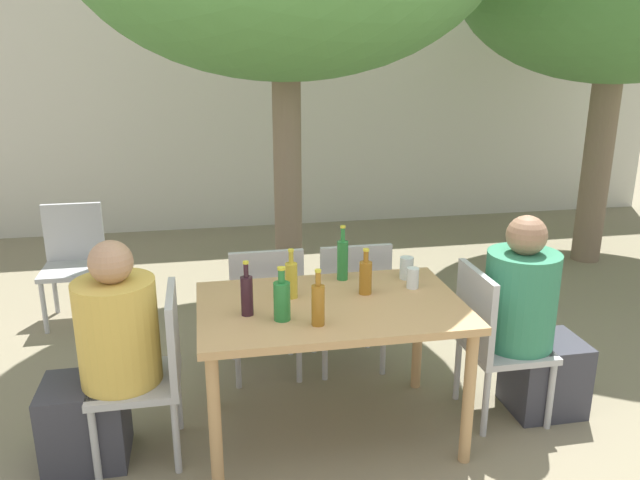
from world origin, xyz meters
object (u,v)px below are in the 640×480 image
patio_chair_1 (492,336)px  green_bottle_3 (282,300)px  wine_bottle_5 (247,294)px  drinking_glass_1 (413,278)px  amber_bottle_1 (366,276)px  green_bottle_2 (343,259)px  person_seated_1 (530,326)px  patio_chair_2 (266,305)px  drinking_glass_0 (406,268)px  amber_bottle_0 (318,304)px  patio_chair_0 (153,366)px  person_seated_0 (104,365)px  patio_chair_4 (74,256)px  patio_chair_3 (351,299)px  oil_cruet_4 (291,279)px  dining_table_front (331,319)px

patio_chair_1 → green_bottle_3: (-1.18, -0.15, 0.37)m
wine_bottle_5 → drinking_glass_1: (0.92, 0.19, -0.05)m
amber_bottle_1 → green_bottle_2: 0.24m
person_seated_1 → green_bottle_2: 1.11m
green_bottle_2 → green_bottle_3: bearing=-130.2°
patio_chair_2 → drinking_glass_0: size_ratio=6.98×
amber_bottle_1 → green_bottle_3: 0.54m
amber_bottle_0 → green_bottle_3: amber_bottle_0 is taller
drinking_glass_0 → patio_chair_2: bearing=153.0°
patio_chair_0 → person_seated_0: person_seated_0 is taller
patio_chair_2 → drinking_glass_0: 0.92m
patio_chair_0 → patio_chair_1: (1.82, 0.00, 0.00)m
wine_bottle_5 → person_seated_0: bearing=174.9°
green_bottle_2 → drinking_glass_0: bearing=-8.7°
patio_chair_1 → wine_bottle_5: bearing=92.7°
patio_chair_0 → patio_chair_4: bearing=-159.6°
patio_chair_3 → oil_cruet_4: 0.81m
person_seated_1 → green_bottle_3: person_seated_1 is taller
patio_chair_2 → amber_bottle_1: 0.83m
person_seated_0 → green_bottle_3: size_ratio=4.33×
dining_table_front → amber_bottle_1: 0.29m
green_bottle_3 → patio_chair_4: bearing=123.3°
patio_chair_3 → drinking_glass_0: bearing=119.6°
patio_chair_1 → green_bottle_3: size_ratio=3.29×
wine_bottle_5 → green_bottle_3: bearing=-29.2°
amber_bottle_0 → oil_cruet_4: (-0.07, 0.36, -0.00)m
amber_bottle_0 → drinking_glass_0: size_ratio=2.19×
person_seated_0 → drinking_glass_0: person_seated_0 is taller
patio_chair_0 → drinking_glass_0: drinking_glass_0 is taller
oil_cruet_4 → wine_bottle_5: (-0.25, -0.18, 0.00)m
patio_chair_3 → drinking_glass_1: 0.66m
drinking_glass_0 → amber_bottle_0: bearing=-139.6°
dining_table_front → amber_bottle_1: amber_bottle_1 is taller
dining_table_front → patio_chair_1: 0.93m
oil_cruet_4 → drinking_glass_1: size_ratio=2.34×
dining_table_front → person_seated_0: (-1.14, -0.00, -0.15)m
patio_chair_4 → amber_bottle_1: (1.82, -1.80, 0.36)m
patio_chair_1 → green_bottle_2: bearing=67.0°
green_bottle_3 → wine_bottle_5: bearing=150.8°
patio_chair_2 → person_seated_0: 1.09m
person_seated_0 → person_seated_1: 2.28m
patio_chair_1 → amber_bottle_0: amber_bottle_0 is taller
person_seated_0 → green_bottle_3: 0.95m
amber_bottle_1 → drinking_glass_1: (0.28, 0.03, -0.04)m
amber_bottle_1 → person_seated_0: bearing=-175.9°
oil_cruet_4 → patio_chair_1: bearing=-6.1°
green_bottle_3 → drinking_glass_0: size_ratio=2.12×
amber_bottle_0 → green_bottle_3: 0.18m
wine_bottle_5 → drinking_glass_0: wine_bottle_5 is taller
patio_chair_2 → drinking_glass_1: patio_chair_2 is taller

